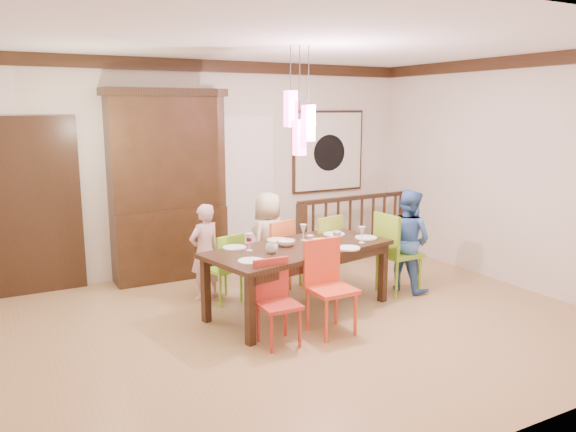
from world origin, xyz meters
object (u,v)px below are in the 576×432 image
chair_end_right (399,247)px  person_far_left (205,252)px  china_hutch (168,185)px  chair_far_left (223,263)px  balustrade (356,226)px  person_end_right (408,240)px  person_far_mid (269,241)px  dining_table (299,254)px

chair_end_right → person_far_left: person_far_left is taller
chair_end_right → china_hutch: bearing=48.0°
chair_far_left → chair_end_right: bearing=146.2°
chair_far_left → person_far_left: bearing=-69.2°
china_hutch → chair_end_right: bearing=-40.6°
balustrade → person_end_right: size_ratio=1.63×
balustrade → person_far_mid: 1.97m
dining_table → person_far_mid: bearing=73.6°
chair_far_left → chair_end_right: chair_end_right is taller
dining_table → balustrade: bearing=28.3°
chair_far_left → person_far_mid: size_ratio=0.67×
person_far_mid → dining_table: bearing=57.3°
dining_table → china_hutch: size_ratio=0.90×
china_hutch → person_end_right: (2.45, -1.94, -0.62)m
chair_end_right → person_far_left: 2.37m
chair_far_left → china_hutch: 1.50m
balustrade → person_far_mid: size_ratio=1.69×
person_end_right → china_hutch: bearing=34.3°
balustrade → person_far_left: size_ratio=1.81×
dining_table → chair_end_right: size_ratio=2.24×
dining_table → chair_far_left: (-0.63, 0.71, -0.19)m
chair_far_left → dining_table: bearing=117.3°
dining_table → person_far_left: person_far_left is taller
chair_end_right → china_hutch: china_hutch is taller
person_far_left → person_far_mid: bearing=162.3°
person_far_left → person_end_right: 2.51m
chair_far_left → balustrade: (2.54, 0.90, 0.02)m
chair_end_right → person_far_left: (-2.18, 0.92, 0.00)m
person_end_right → balustrade: bearing=-29.5°
chair_far_left → china_hutch: china_hutch is taller
chair_end_right → person_far_left: bearing=65.7°
person_far_left → china_hutch: bearing=-101.0°
chair_end_right → person_end_right: bearing=-81.0°
dining_table → person_end_right: bearing=-11.2°
chair_far_left → china_hutch: (-0.26, 1.25, 0.78)m
chair_far_left → person_far_mid: 0.74m
balustrade → person_end_right: (-0.34, -1.59, 0.14)m
dining_table → china_hutch: 2.23m
person_far_left → person_far_mid: (0.85, -0.01, 0.04)m
chair_end_right → person_end_right: (0.16, 0.03, 0.06)m
chair_end_right → person_far_mid: size_ratio=0.82×
dining_table → balustrade: (1.91, 1.61, -0.17)m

